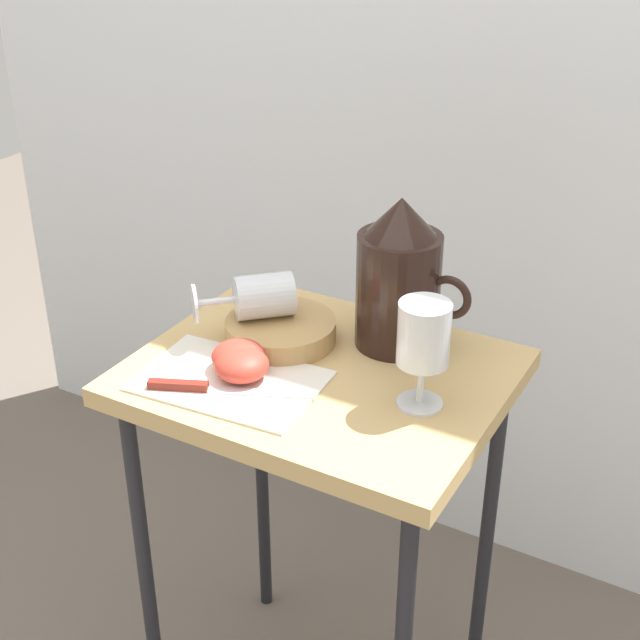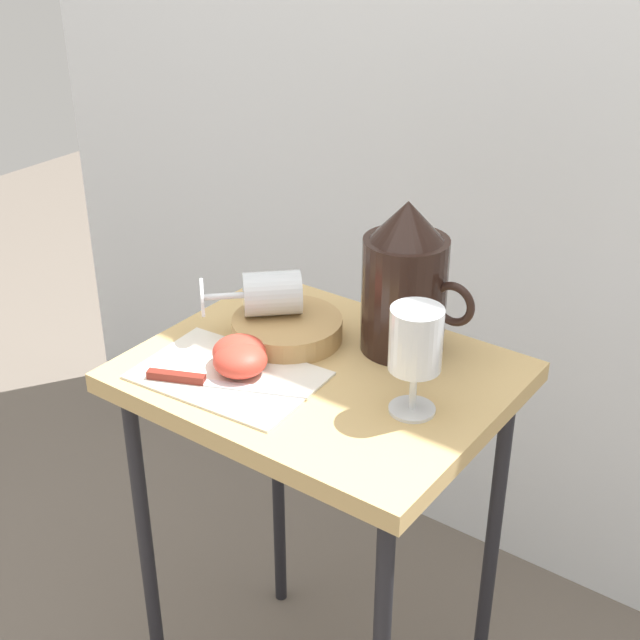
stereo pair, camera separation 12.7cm
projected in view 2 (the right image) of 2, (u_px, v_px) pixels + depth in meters
name	position (u px, v px, depth m)	size (l,w,h in m)	color
curtain_drape	(521.00, 24.00, 1.54)	(2.40, 0.03, 2.26)	white
table	(320.00, 416.00, 1.34)	(0.53, 0.43, 0.73)	tan
linen_napkin	(229.00, 375.00, 1.28)	(0.26, 0.17, 0.00)	silver
basket_tray	(287.00, 329.00, 1.37)	(0.17, 0.17, 0.04)	tan
pitcher	(405.00, 291.00, 1.31)	(0.18, 0.13, 0.24)	black
wine_glass_upright	(416.00, 345.00, 1.16)	(0.07, 0.07, 0.15)	silver
wine_glass_tipped_near	(269.00, 294.00, 1.37)	(0.15, 0.15, 0.07)	silver
apple_half_left	(240.00, 360.00, 1.27)	(0.08, 0.08, 0.04)	#CC3D2D
apple_half_right	(239.00, 352.00, 1.30)	(0.08, 0.08, 0.04)	#CC3D2D
knife	(203.00, 381.00, 1.26)	(0.22, 0.11, 0.01)	silver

